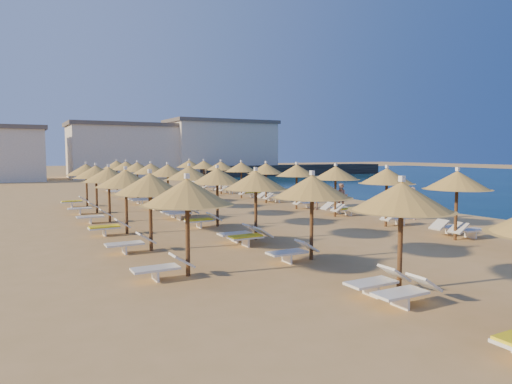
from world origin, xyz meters
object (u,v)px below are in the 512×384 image
beachgoer_b (342,196)px  beachgoer_c (315,197)px  jetty (294,170)px  parasol_row_west (189,174)px  beachgoer_a (412,203)px  parasol_row_east (297,171)px

beachgoer_b → beachgoer_c: bearing=-149.9°
jetty → parasol_row_west: parasol_row_west is taller
jetty → beachgoer_a: 46.42m
jetty → parasol_row_west: size_ratio=0.76×
parasol_row_west → jetty: bearing=50.1°
jetty → beachgoer_b: (-20.45, -36.63, 0.01)m
jetty → beachgoer_c: 42.42m
beachgoer_b → parasol_row_east: bearing=-160.8°
jetty → parasol_row_east: (-22.91, -35.46, 1.50)m
beachgoer_b → beachgoer_c: (-1.67, 0.43, 0.01)m
parasol_row_west → beachgoer_c: 7.68m
parasol_row_east → parasol_row_west: same height
jetty → beachgoer_a: (-20.17, -41.81, 0.07)m
parasol_row_east → beachgoer_c: parasol_row_east is taller
parasol_row_west → beachgoer_a: 11.47m
parasol_row_west → beachgoer_b: bearing=-7.3°
parasol_row_east → beachgoer_a: size_ratio=23.92×
parasol_row_east → beachgoer_b: size_ratio=25.73×
parasol_row_east → parasol_row_west: (-6.70, 0.00, 0.00)m
beachgoer_c → beachgoer_a: (1.95, -5.61, 0.05)m
beachgoer_c → beachgoer_a: 5.94m
jetty → parasol_row_west: 46.23m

